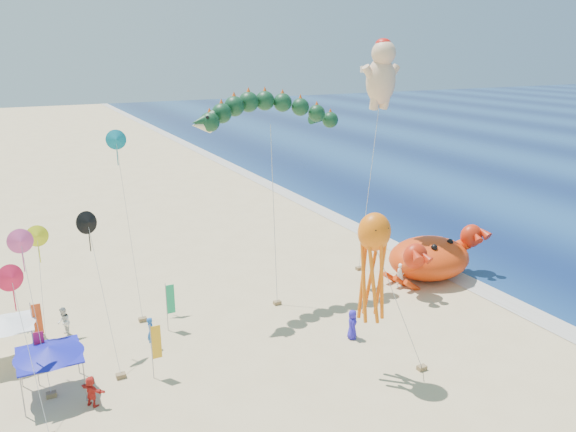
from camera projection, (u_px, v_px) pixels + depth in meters
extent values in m
plane|color=#D1B784|center=(328.00, 312.00, 37.73)|extent=(320.00, 320.00, 0.00)
plane|color=silver|center=(463.00, 280.00, 42.93)|extent=(320.00, 320.00, 0.00)
ellipsoid|color=red|center=(429.00, 258.00, 43.14)|extent=(7.53, 6.68, 3.11)
sphere|color=#B8230B|center=(404.00, 254.00, 40.12)|extent=(1.85, 1.85, 1.85)
sphere|color=black|center=(430.00, 247.00, 41.39)|extent=(0.48, 0.48, 0.48)
sphere|color=#B8230B|center=(477.00, 239.00, 43.14)|extent=(1.85, 1.85, 1.85)
sphere|color=black|center=(450.00, 243.00, 42.24)|extent=(0.48, 0.48, 0.48)
cone|color=#0D321A|center=(195.00, 119.00, 34.82)|extent=(1.54, 1.14, 1.26)
cylinder|color=#B2B2B2|center=(274.00, 215.00, 38.03)|extent=(0.54, 1.96, 12.04)
cube|color=olive|center=(277.00, 303.00, 38.84)|extent=(0.50, 0.35, 0.25)
ellipsoid|color=#EAB98E|center=(381.00, 81.00, 41.90)|extent=(2.35, 1.93, 3.45)
sphere|color=#EAB98E|center=(384.00, 53.00, 41.14)|extent=(1.81, 1.81, 1.81)
ellipsoid|color=red|center=(383.00, 44.00, 41.05)|extent=(1.17, 1.17, 0.82)
cylinder|color=#B2B2B2|center=(369.00, 186.00, 43.61)|extent=(1.70, 0.55, 13.16)
cube|color=olive|center=(359.00, 268.00, 44.93)|extent=(0.50, 0.35, 0.25)
ellipsoid|color=orange|center=(374.00, 232.00, 28.41)|extent=(1.74, 1.57, 2.00)
cylinder|color=#B2B2B2|center=(399.00, 307.00, 29.75)|extent=(2.84, 1.20, 7.39)
cube|color=olive|center=(422.00, 368.00, 30.93)|extent=(0.50, 0.35, 0.25)
cylinder|color=gray|center=(23.00, 397.00, 26.70)|extent=(0.06, 0.06, 2.20)
cylinder|color=gray|center=(85.00, 382.00, 27.93)|extent=(0.06, 0.06, 2.20)
cylinder|color=gray|center=(20.00, 368.00, 29.12)|extent=(0.06, 0.06, 2.20)
cylinder|color=gray|center=(77.00, 355.00, 30.34)|extent=(0.06, 0.06, 2.20)
cube|color=#1216A6|center=(49.00, 355.00, 28.20)|extent=(3.07, 3.07, 0.08)
cone|color=#1216A6|center=(49.00, 351.00, 28.13)|extent=(3.37, 3.37, 0.45)
cylinder|color=gray|center=(35.00, 349.00, 31.02)|extent=(0.06, 0.06, 2.20)
cylinder|color=gray|center=(32.00, 329.00, 33.20)|extent=(0.06, 0.06, 2.20)
cube|color=white|center=(6.00, 325.00, 31.23)|extent=(2.80, 2.80, 0.08)
cone|color=white|center=(5.00, 321.00, 31.16)|extent=(3.08, 3.08, 0.45)
cylinder|color=gray|center=(152.00, 352.00, 29.74)|extent=(0.05, 0.05, 3.20)
cube|color=#F2A91C|center=(157.00, 342.00, 29.71)|extent=(0.50, 0.04, 1.90)
cylinder|color=gray|center=(36.00, 358.00, 29.10)|extent=(0.05, 0.05, 3.20)
cube|color=#CB1946|center=(40.00, 348.00, 29.08)|extent=(0.50, 0.04, 1.90)
cylinder|color=gray|center=(33.00, 328.00, 32.23)|extent=(0.05, 0.05, 3.20)
cube|color=#E14819|center=(37.00, 319.00, 32.21)|extent=(0.50, 0.04, 1.90)
cylinder|color=gray|center=(167.00, 307.00, 34.83)|extent=(0.05, 0.05, 3.20)
cube|color=#1BA667|center=(171.00, 299.00, 34.81)|extent=(0.50, 0.04, 1.90)
imported|color=#246E3F|center=(34.00, 324.00, 34.15)|extent=(1.30, 1.36, 1.86)
imported|color=red|center=(91.00, 391.00, 27.65)|extent=(1.29, 1.48, 1.61)
imported|color=#2D22C6|center=(352.00, 324.00, 34.10)|extent=(0.91, 1.07, 1.86)
imported|color=white|center=(400.00, 275.00, 41.46)|extent=(0.70, 0.49, 1.84)
imported|color=white|center=(64.00, 322.00, 34.32)|extent=(0.82, 1.00, 1.90)
imported|color=blue|center=(151.00, 332.00, 33.13)|extent=(0.53, 0.74, 1.89)
cone|color=#0C748A|center=(116.00, 139.00, 36.20)|extent=(1.30, 0.51, 1.32)
cylinder|color=#B2B2B2|center=(132.00, 229.00, 36.65)|extent=(0.55, 3.04, 11.14)
cube|color=olive|center=(147.00, 315.00, 37.08)|extent=(0.50, 0.35, 0.25)
cone|color=black|center=(88.00, 223.00, 31.11)|extent=(1.30, 0.51, 1.32)
cylinder|color=#B2B2B2|center=(104.00, 295.00, 31.05)|extent=(0.55, 3.04, 7.52)
cube|color=olive|center=(119.00, 368.00, 30.96)|extent=(0.50, 0.35, 0.25)
cone|color=yellow|center=(37.00, 236.00, 33.72)|extent=(1.30, 0.51, 1.32)
cylinder|color=#B2B2B2|center=(50.00, 292.00, 33.43)|extent=(0.55, 3.04, 5.96)
cube|color=olive|center=(63.00, 347.00, 33.11)|extent=(0.50, 0.35, 0.25)
cone|color=#EB4E97|center=(20.00, 241.00, 29.17)|extent=(1.30, 0.51, 1.32)
cylinder|color=#B2B2B2|center=(37.00, 316.00, 29.05)|extent=(0.55, 3.04, 7.17)
cube|color=olive|center=(53.00, 390.00, 28.91)|extent=(0.50, 0.35, 0.25)
cone|color=#FC1C45|center=(11.00, 278.00, 26.49)|extent=(1.30, 0.51, 1.32)
cylinder|color=#B2B2B2|center=(28.00, 353.00, 26.26)|extent=(0.55, 3.04, 6.39)
cube|color=olive|center=(45.00, 428.00, 26.01)|extent=(0.50, 0.35, 0.25)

